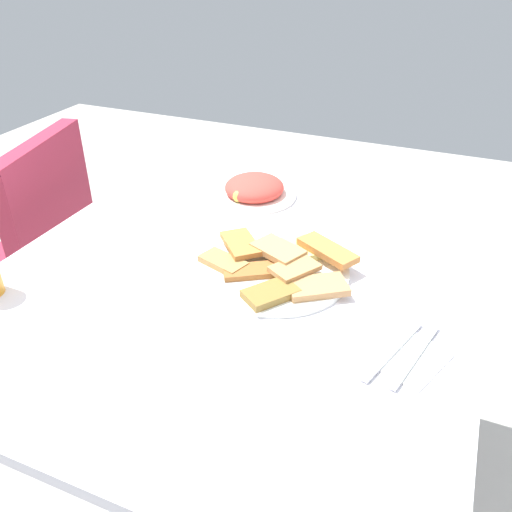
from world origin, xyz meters
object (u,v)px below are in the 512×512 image
at_px(dining_table, 244,297).
at_px(paper_napkin, 404,354).
at_px(dining_chair, 30,263).
at_px(salad_plate_greens, 254,189).
at_px(fork, 415,355).
at_px(spoon, 393,349).
at_px(pide_platter, 278,267).

xyz_separation_m(dining_table, paper_napkin, (-0.14, -0.35, 0.08)).
relative_size(dining_chair, salad_plate_greens, 4.08).
bearing_deg(fork, paper_napkin, 103.47).
bearing_deg(dining_table, dining_chair, 79.50).
relative_size(dining_chair, paper_napkin, 7.30).
height_order(salad_plate_greens, paper_napkin, salad_plate_greens).
xyz_separation_m(dining_chair, fork, (-0.29, -1.15, 0.28)).
bearing_deg(spoon, paper_napkin, -72.02).
relative_size(dining_table, dining_chair, 1.24).
xyz_separation_m(dining_chair, pide_platter, (-0.14, -0.86, 0.29)).
height_order(dining_chair, salad_plate_greens, dining_chair).
bearing_deg(paper_napkin, salad_plate_greens, 45.18).
xyz_separation_m(salad_plate_greens, paper_napkin, (-0.46, -0.46, -0.02)).
relative_size(dining_table, pide_platter, 3.41).
relative_size(salad_plate_greens, spoon, 1.16).
xyz_separation_m(dining_table, pide_platter, (0.00, -0.08, 0.10)).
distance_m(dining_table, fork, 0.41).
bearing_deg(spoon, dining_table, 84.69).
bearing_deg(dining_chair, fork, -104.08).
bearing_deg(pide_platter, fork, -116.44).
xyz_separation_m(paper_napkin, fork, (0.00, -0.02, 0.00)).
height_order(salad_plate_greens, spoon, salad_plate_greens).
height_order(paper_napkin, spoon, spoon).
bearing_deg(dining_chair, pide_platter, -99.43).
relative_size(pide_platter, salad_plate_greens, 1.48).
bearing_deg(fork, pide_platter, 77.03).
relative_size(salad_plate_greens, fork, 1.18).
xyz_separation_m(pide_platter, fork, (-0.15, -0.29, -0.01)).
bearing_deg(dining_table, paper_napkin, -112.22).
bearing_deg(salad_plate_greens, spoon, -135.96).
xyz_separation_m(salad_plate_greens, fork, (-0.46, -0.48, -0.02)).
relative_size(dining_table, fork, 5.96).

